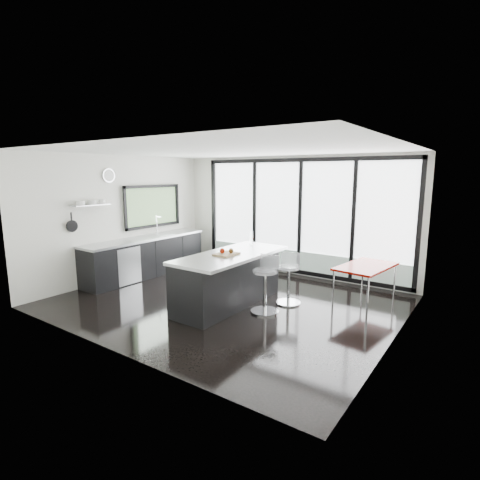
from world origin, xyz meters
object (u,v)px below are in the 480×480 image
Objects in this scene: bar_stool_near at (265,291)px; bar_stool_far at (289,285)px; red_table at (365,284)px; island at (228,278)px.

bar_stool_near is 1.07× the size of bar_stool_far.
bar_stool_far is 0.55× the size of red_table.
bar_stool_far reaches higher than red_table.
bar_stool_near is at bearing -128.77° from red_table.
bar_stool_far is at bearing 36.75° from island.
bar_stool_far is (0.89, 0.67, -0.13)m from island.
bar_stool_near is at bearing -118.80° from bar_stool_far.
bar_stool_far is 1.46m from red_table.
island is 2.57m from red_table.
island is 0.77m from bar_stool_near.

